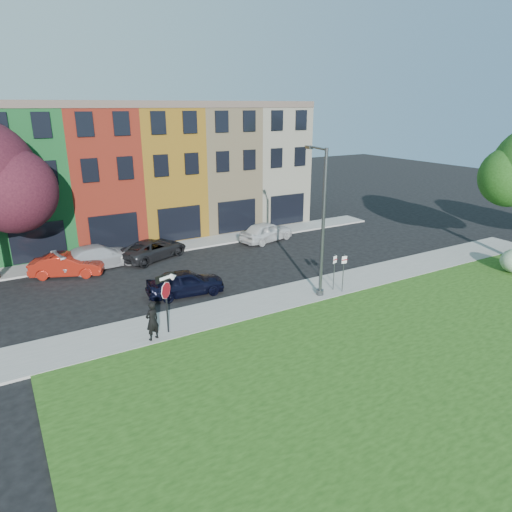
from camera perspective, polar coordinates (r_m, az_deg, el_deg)
ground at (r=22.75m, az=5.77°, el=-8.34°), size 120.00×120.00×0.00m
sidewalk_near at (r=26.00m, az=5.49°, el=-4.66°), size 40.00×3.00×0.12m
sidewalk_far at (r=34.16m, az=-13.36°, el=0.59°), size 40.00×2.40×0.12m
rowhouse_block at (r=39.07m, az=-15.97°, el=10.01°), size 30.00×10.12×10.00m
stop_sign at (r=21.08m, az=-11.20°, el=-4.33°), size 1.01×0.38×2.89m
man at (r=21.05m, az=-12.85°, el=-7.91°), size 0.94×0.85×1.83m
sedan_near at (r=25.88m, az=-8.82°, el=-3.30°), size 2.79×4.74×1.47m
parked_car_red at (r=30.76m, az=-22.57°, el=-1.04°), size 4.58×5.42×1.43m
parked_car_silver at (r=31.56m, az=-19.11°, el=-0.05°), size 4.04×6.08×1.54m
parked_car_dark at (r=32.44m, az=-12.71°, el=0.87°), size 5.91×6.64×1.38m
parked_car_white at (r=35.70m, az=1.30°, el=3.07°), size 3.91×5.42×1.56m
street_lamp at (r=24.68m, az=8.18°, el=4.05°), size 0.81×2.55×8.02m
parking_sign_a at (r=25.94m, az=10.89°, el=-1.56°), size 0.32×0.10×2.21m
parking_sign_b at (r=26.13m, az=9.77°, el=-1.45°), size 0.31×0.12×2.12m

